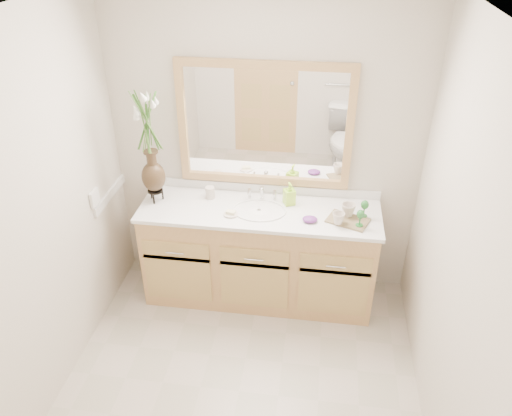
# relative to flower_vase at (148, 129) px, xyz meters

# --- Properties ---
(floor) EXTENTS (2.60, 2.60, 0.00)m
(floor) POSITION_rel_flower_vase_xyz_m (0.82, -1.04, -1.43)
(floor) COLOR #BEB1A2
(floor) RESTS_ON ground
(ceiling) EXTENTS (2.40, 2.60, 0.02)m
(ceiling) POSITION_rel_flower_vase_xyz_m (0.82, -1.04, 0.97)
(ceiling) COLOR white
(ceiling) RESTS_ON wall_back
(wall_back) EXTENTS (2.40, 0.02, 2.40)m
(wall_back) POSITION_rel_flower_vase_xyz_m (0.82, 0.26, -0.23)
(wall_back) COLOR beige
(wall_back) RESTS_ON floor
(wall_left) EXTENTS (0.02, 2.60, 2.40)m
(wall_left) POSITION_rel_flower_vase_xyz_m (-0.38, -1.04, -0.23)
(wall_left) COLOR beige
(wall_left) RESTS_ON floor
(wall_right) EXTENTS (0.02, 2.60, 2.40)m
(wall_right) POSITION_rel_flower_vase_xyz_m (2.02, -1.04, -0.23)
(wall_right) COLOR beige
(wall_right) RESTS_ON floor
(vanity) EXTENTS (1.80, 0.55, 0.80)m
(vanity) POSITION_rel_flower_vase_xyz_m (0.82, -0.02, -1.03)
(vanity) COLOR tan
(vanity) RESTS_ON floor
(counter) EXTENTS (1.84, 0.57, 0.03)m
(counter) POSITION_rel_flower_vase_xyz_m (0.82, -0.02, -0.61)
(counter) COLOR white
(counter) RESTS_ON vanity
(sink) EXTENTS (0.38, 0.34, 0.23)m
(sink) POSITION_rel_flower_vase_xyz_m (0.82, -0.04, -0.65)
(sink) COLOR white
(sink) RESTS_ON counter
(mirror) EXTENTS (1.32, 0.04, 0.97)m
(mirror) POSITION_rel_flower_vase_xyz_m (0.82, 0.24, -0.02)
(mirror) COLOR white
(mirror) RESTS_ON wall_back
(switch_plate) EXTENTS (0.02, 0.12, 0.12)m
(switch_plate) POSITION_rel_flower_vase_xyz_m (-0.37, -0.27, -0.45)
(switch_plate) COLOR white
(switch_plate) RESTS_ON wall_left
(flower_vase) EXTENTS (0.21, 0.21, 0.88)m
(flower_vase) POSITION_rel_flower_vase_xyz_m (0.00, 0.00, 0.00)
(flower_vase) COLOR black
(flower_vase) RESTS_ON counter
(tumbler) EXTENTS (0.07, 0.07, 0.09)m
(tumbler) POSITION_rel_flower_vase_xyz_m (0.41, 0.10, -0.55)
(tumbler) COLOR beige
(tumbler) RESTS_ON counter
(soap_dish) EXTENTS (0.11, 0.11, 0.04)m
(soap_dish) POSITION_rel_flower_vase_xyz_m (0.62, -0.13, -0.58)
(soap_dish) COLOR beige
(soap_dish) RESTS_ON counter
(soap_bottle) EXTENTS (0.10, 0.10, 0.16)m
(soap_bottle) POSITION_rel_flower_vase_xyz_m (1.04, 0.09, -0.51)
(soap_bottle) COLOR #ADEC37
(soap_bottle) RESTS_ON counter
(purple_dish) EXTENTS (0.13, 0.12, 0.04)m
(purple_dish) POSITION_rel_flower_vase_xyz_m (1.21, -0.14, -0.58)
(purple_dish) COLOR #622879
(purple_dish) RESTS_ON counter
(tray) EXTENTS (0.34, 0.29, 0.01)m
(tray) POSITION_rel_flower_vase_xyz_m (1.48, -0.10, -0.59)
(tray) COLOR brown
(tray) RESTS_ON counter
(mug_left) EXTENTS (0.11, 0.11, 0.09)m
(mug_left) POSITION_rel_flower_vase_xyz_m (1.41, -0.16, -0.54)
(mug_left) COLOR beige
(mug_left) RESTS_ON tray
(mug_right) EXTENTS (0.14, 0.14, 0.10)m
(mug_right) POSITION_rel_flower_vase_xyz_m (1.48, -0.04, -0.53)
(mug_right) COLOR beige
(mug_right) RESTS_ON tray
(goblet_front) EXTENTS (0.06, 0.06, 0.13)m
(goblet_front) POSITION_rel_flower_vase_xyz_m (1.56, -0.17, -0.50)
(goblet_front) COLOR #236929
(goblet_front) RESTS_ON tray
(goblet_back) EXTENTS (0.06, 0.06, 0.13)m
(goblet_back) POSITION_rel_flower_vase_xyz_m (1.60, -0.03, -0.49)
(goblet_back) COLOR #236929
(goblet_back) RESTS_ON tray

